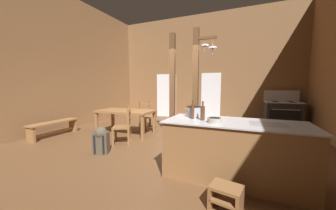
# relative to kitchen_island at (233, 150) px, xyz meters

# --- Properties ---
(ground_plane) EXTENTS (8.53, 9.10, 0.10)m
(ground_plane) POSITION_rel_kitchen_island_xyz_m (-1.67, 0.94, -0.51)
(ground_plane) COLOR brown
(wall_back) EXTENTS (8.53, 0.14, 4.58)m
(wall_back) POSITION_rel_kitchen_island_xyz_m (-1.67, 5.16, 1.83)
(wall_back) COLOR brown
(wall_back) RESTS_ON ground_plane
(wall_left) EXTENTS (0.14, 9.10, 4.58)m
(wall_left) POSITION_rel_kitchen_island_xyz_m (-5.60, 0.94, 1.83)
(wall_left) COLOR brown
(wall_left) RESTS_ON ground_plane
(glazed_door_back_left) EXTENTS (1.00, 0.01, 2.05)m
(glazed_door_back_left) POSITION_rel_kitchen_island_xyz_m (-3.41, 5.08, 0.57)
(glazed_door_back_left) COLOR white
(glazed_door_back_left) RESTS_ON ground_plane
(glazed_panel_back_right) EXTENTS (0.84, 0.01, 2.05)m
(glazed_panel_back_right) POSITION_rel_kitchen_island_xyz_m (-1.28, 5.08, 0.57)
(glazed_panel_back_right) COLOR white
(glazed_panel_back_right) RESTS_ON ground_plane
(kitchen_island) EXTENTS (2.16, 0.96, 0.92)m
(kitchen_island) POSITION_rel_kitchen_island_xyz_m (0.00, 0.00, 0.00)
(kitchen_island) COLOR olive
(kitchen_island) RESTS_ON ground_plane
(stove_range) EXTENTS (1.18, 0.87, 1.32)m
(stove_range) POSITION_rel_kitchen_island_xyz_m (1.36, 4.46, 0.02)
(stove_range) COLOR #2A2A2A
(stove_range) RESTS_ON ground_plane
(support_post_with_pot_rack) EXTENTS (0.59, 0.22, 2.93)m
(support_post_with_pot_rack) POSITION_rel_kitchen_island_xyz_m (-1.03, 1.61, 1.10)
(support_post_with_pot_rack) COLOR brown
(support_post_with_pot_rack) RESTS_ON ground_plane
(support_post_center) EXTENTS (0.14, 0.14, 2.93)m
(support_post_center) POSITION_rel_kitchen_island_xyz_m (-1.77, 1.80, 1.00)
(support_post_center) COLOR brown
(support_post_center) RESTS_ON ground_plane
(step_stool) EXTENTS (0.41, 0.34, 0.30)m
(step_stool) POSITION_rel_kitchen_island_xyz_m (-0.02, -0.85, -0.28)
(step_stool) COLOR brown
(step_stool) RESTS_ON ground_plane
(dining_table) EXTENTS (1.74, 0.98, 0.74)m
(dining_table) POSITION_rel_kitchen_island_xyz_m (-3.25, 1.61, 0.19)
(dining_table) COLOR olive
(dining_table) RESTS_ON ground_plane
(ladderback_chair_near_window) EXTENTS (0.61, 0.61, 0.95)m
(ladderback_chair_near_window) POSITION_rel_kitchen_island_xyz_m (-3.01, 2.50, -0.01)
(ladderback_chair_near_window) COLOR brown
(ladderback_chair_near_window) RESTS_ON ground_plane
(ladderback_chair_by_post) EXTENTS (0.60, 0.60, 0.95)m
(ladderback_chair_by_post) POSITION_rel_kitchen_island_xyz_m (-2.71, 0.79, -0.01)
(ladderback_chair_by_post) COLOR brown
(ladderback_chair_by_post) RESTS_ON ground_plane
(bench_along_left_wall) EXTENTS (0.39, 1.43, 0.44)m
(bench_along_left_wall) POSITION_rel_kitchen_island_xyz_m (-5.03, 0.53, -0.15)
(bench_along_left_wall) COLOR olive
(bench_along_left_wall) RESTS_ON ground_plane
(backpack) EXTENTS (0.38, 0.37, 0.60)m
(backpack) POSITION_rel_kitchen_island_xyz_m (-2.74, 0.00, -0.15)
(backpack) COLOR #4C4233
(backpack) RESTS_ON ground_plane
(stockpot_on_counter) EXTENTS (0.35, 0.28, 0.19)m
(stockpot_on_counter) POSITION_rel_kitchen_island_xyz_m (-0.70, 0.20, 0.56)
(stockpot_on_counter) COLOR #B7BABF
(stockpot_on_counter) RESTS_ON kitchen_island
(mixing_bowl_on_counter) EXTENTS (0.22, 0.22, 0.08)m
(mixing_bowl_on_counter) POSITION_rel_kitchen_island_xyz_m (-0.27, -0.21, 0.50)
(mixing_bowl_on_counter) COLOR #B2A893
(mixing_bowl_on_counter) RESTS_ON kitchen_island
(bottle_tall_on_counter) EXTENTS (0.07, 0.07, 0.31)m
(bottle_tall_on_counter) POSITION_rel_kitchen_island_xyz_m (-0.49, -0.07, 0.59)
(bottle_tall_on_counter) COLOR #56331E
(bottle_tall_on_counter) RESTS_ON kitchen_island
(bottle_short_on_counter) EXTENTS (0.06, 0.06, 0.32)m
(bottle_short_on_counter) POSITION_rel_kitchen_island_xyz_m (-0.68, -0.00, 0.59)
(bottle_short_on_counter) COLOR #56331E
(bottle_short_on_counter) RESTS_ON kitchen_island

